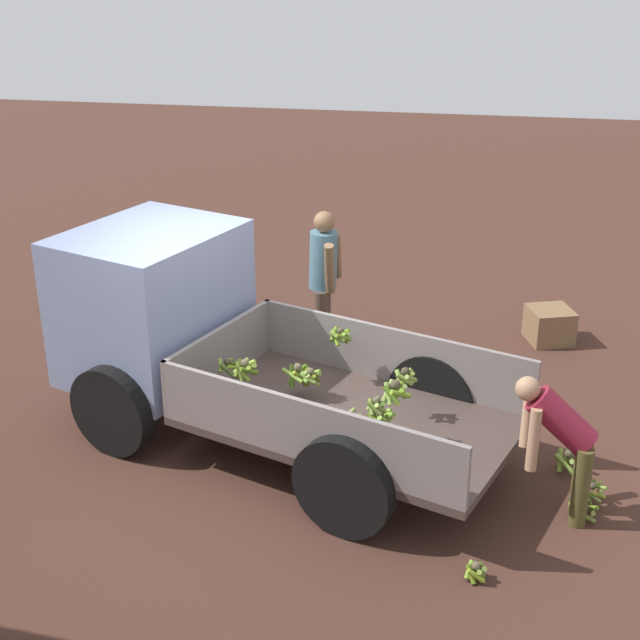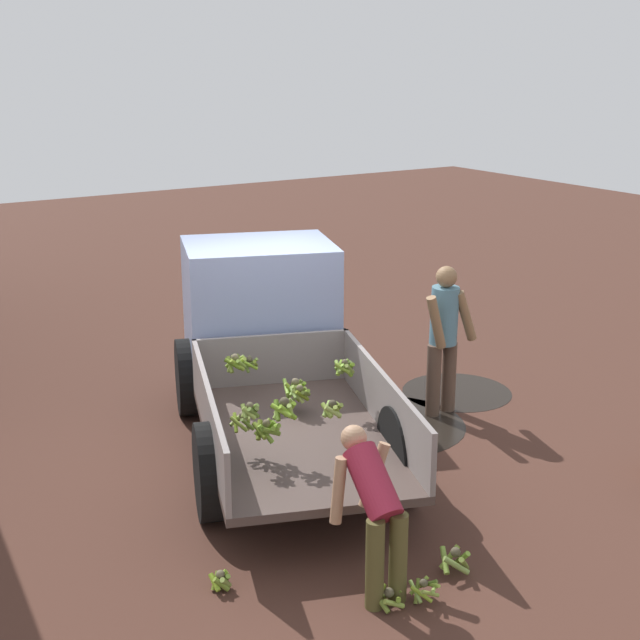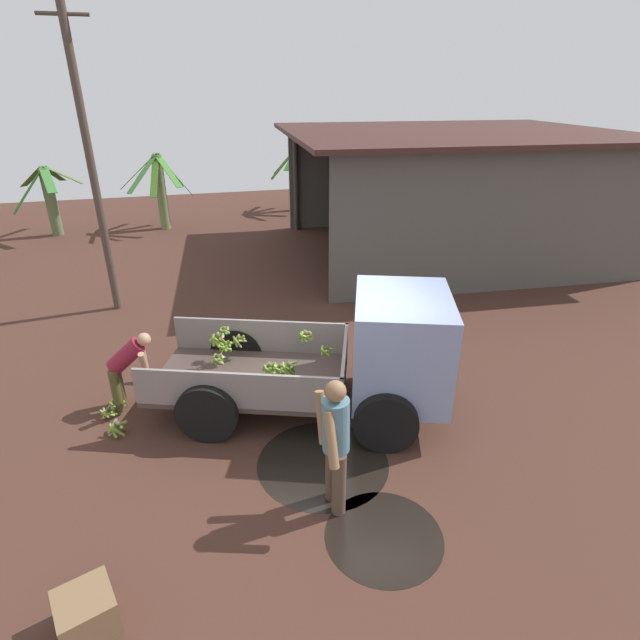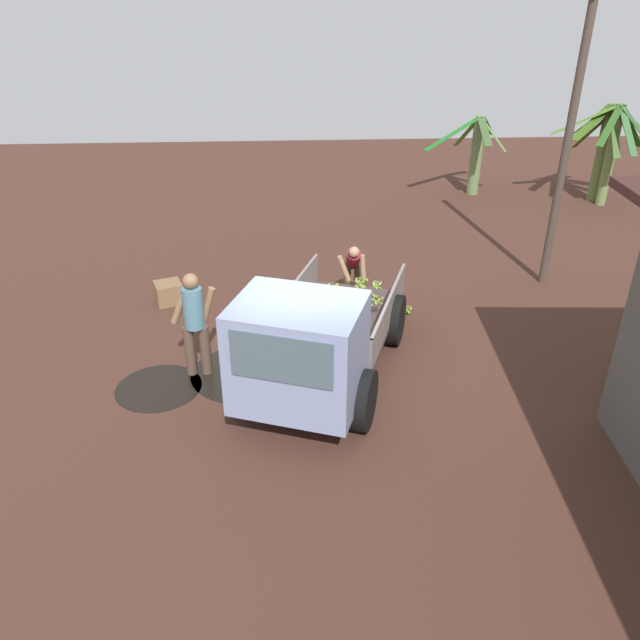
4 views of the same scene
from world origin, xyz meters
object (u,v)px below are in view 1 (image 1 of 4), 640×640
(cargo_truck, at_px, (193,329))
(banana_bunch_on_ground_2, at_px, (592,490))
(banana_bunch_on_ground_0, at_px, (569,460))
(person_foreground_visitor, at_px, (324,277))
(wooden_crate_0, at_px, (549,325))
(banana_bunch_on_ground_1, at_px, (584,510))
(banana_bunch_on_ground_3, at_px, (476,571))
(person_worker_loading, at_px, (561,438))

(cargo_truck, xyz_separation_m, banana_bunch_on_ground_2, (-3.83, 0.78, -0.89))
(banana_bunch_on_ground_0, bearing_deg, cargo_truck, -5.13)
(cargo_truck, height_order, person_foreground_visitor, cargo_truck)
(wooden_crate_0, bearing_deg, cargo_truck, 35.98)
(person_foreground_visitor, xyz_separation_m, banana_bunch_on_ground_0, (-2.67, 2.08, -0.84))
(cargo_truck, xyz_separation_m, banana_bunch_on_ground_1, (-3.75, 1.05, -0.92))
(banana_bunch_on_ground_1, distance_m, banana_bunch_on_ground_2, 0.28)
(cargo_truck, relative_size, banana_bunch_on_ground_0, 15.83)
(banana_bunch_on_ground_1, bearing_deg, banana_bunch_on_ground_3, 47.59)
(person_foreground_visitor, xyz_separation_m, wooden_crate_0, (-2.64, -0.88, -0.77))
(banana_bunch_on_ground_3, bearing_deg, wooden_crate_0, -99.41)
(person_worker_loading, bearing_deg, wooden_crate_0, -87.73)
(person_foreground_visitor, bearing_deg, person_worker_loading, -51.07)
(person_foreground_visitor, distance_m, banana_bunch_on_ground_1, 4.02)
(wooden_crate_0, bearing_deg, banana_bunch_on_ground_2, 93.40)
(person_foreground_visitor, bearing_deg, wooden_crate_0, 15.49)
(person_worker_loading, height_order, banana_bunch_on_ground_0, person_worker_loading)
(banana_bunch_on_ground_2, bearing_deg, banana_bunch_on_ground_3, 51.82)
(person_foreground_visitor, relative_size, banana_bunch_on_ground_1, 6.71)
(person_worker_loading, xyz_separation_m, banana_bunch_on_ground_3, (0.63, 1.00, -0.66))
(person_worker_loading, bearing_deg, cargo_truck, -11.85)
(wooden_crate_0, bearing_deg, person_foreground_visitor, 18.56)
(person_worker_loading, xyz_separation_m, banana_bunch_on_ground_2, (-0.34, -0.24, -0.62))
(cargo_truck, height_order, wooden_crate_0, cargo_truck)
(cargo_truck, bearing_deg, banana_bunch_on_ground_1, -175.92)
(person_foreground_visitor, bearing_deg, banana_bunch_on_ground_3, -66.77)
(person_foreground_visitor, distance_m, wooden_crate_0, 2.88)
(person_foreground_visitor, distance_m, person_worker_loading, 3.74)
(banana_bunch_on_ground_2, bearing_deg, banana_bunch_on_ground_1, 71.89)
(banana_bunch_on_ground_2, bearing_deg, person_foreground_visitor, -41.73)
(banana_bunch_on_ground_0, distance_m, banana_bunch_on_ground_1, 0.73)
(banana_bunch_on_ground_3, height_order, wooden_crate_0, wooden_crate_0)
(person_worker_loading, bearing_deg, banana_bunch_on_ground_1, 178.30)
(cargo_truck, height_order, banana_bunch_on_ground_1, cargo_truck)
(cargo_truck, distance_m, banana_bunch_on_ground_2, 4.01)
(banana_bunch_on_ground_0, xyz_separation_m, banana_bunch_on_ground_3, (0.80, 1.69, -0.04))
(banana_bunch_on_ground_2, bearing_deg, person_worker_loading, 35.25)
(person_worker_loading, distance_m, banana_bunch_on_ground_3, 1.35)
(person_foreground_visitor, bearing_deg, cargo_truck, -122.70)
(cargo_truck, height_order, banana_bunch_on_ground_0, cargo_truck)
(person_worker_loading, distance_m, banana_bunch_on_ground_2, 0.75)
(person_worker_loading, xyz_separation_m, banana_bunch_on_ground_1, (-0.25, 0.03, -0.66))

